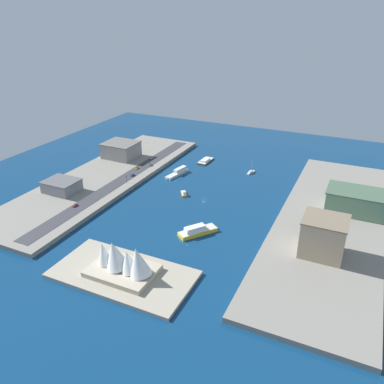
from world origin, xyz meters
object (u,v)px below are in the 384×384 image
(ferry_white_commuter, at_px, (178,172))
(ferry_yellow_fast, at_px, (197,231))
(warehouse_low_gray, at_px, (62,186))
(hatchback_blue, at_px, (132,175))
(sailboat_small_white, at_px, (251,172))
(apartment_midrise_tan, at_px, (323,236))
(pickup_red, at_px, (75,205))
(sedan_silver, at_px, (150,165))
(carpark_squat_concrete, at_px, (121,150))
(traffic_light_waterfront, at_px, (127,178))
(taxi_yellow_cab, at_px, (137,168))
(van_white, at_px, (152,157))
(water_taxi_orange, at_px, (184,193))
(opera_landmark, at_px, (123,261))
(terminal_long_green, at_px, (357,201))
(barge_flat_brown, at_px, (206,161))

(ferry_white_commuter, height_order, ferry_yellow_fast, ferry_yellow_fast)
(warehouse_low_gray, xyz_separation_m, hatchback_blue, (-34.23, -51.29, -3.80))
(sailboat_small_white, height_order, apartment_midrise_tan, apartment_midrise_tan)
(pickup_red, bearing_deg, sedan_silver, -94.74)
(carpark_squat_concrete, height_order, sedan_silver, carpark_squat_concrete)
(carpark_squat_concrete, xyz_separation_m, traffic_light_waterfront, (-41.20, 51.86, -3.22))
(sailboat_small_white, relative_size, taxi_yellow_cab, 2.92)
(van_white, bearing_deg, water_taxi_orange, 138.22)
(ferry_yellow_fast, distance_m, opera_landmark, 62.68)
(ferry_yellow_fast, height_order, warehouse_low_gray, warehouse_low_gray)
(ferry_white_commuter, bearing_deg, pickup_red, 68.22)
(ferry_yellow_fast, relative_size, taxi_yellow_cab, 6.07)
(ferry_yellow_fast, height_order, pickup_red, ferry_yellow_fast)
(carpark_squat_concrete, xyz_separation_m, opera_landmark, (-109.43, 156.62, -0.82))
(van_white, bearing_deg, warehouse_low_gray, 74.41)
(traffic_light_waterfront, bearing_deg, pickup_red, 79.05)
(apartment_midrise_tan, xyz_separation_m, taxi_yellow_cab, (175.85, -69.87, -11.07))
(sailboat_small_white, bearing_deg, van_white, 7.05)
(ferry_white_commuter, height_order, opera_landmark, opera_landmark)
(traffic_light_waterfront, bearing_deg, sedan_silver, -86.84)
(terminal_long_green, bearing_deg, taxi_yellow_cab, -1.10)
(carpark_squat_concrete, bearing_deg, sailboat_small_white, -170.55)
(hatchback_blue, bearing_deg, taxi_yellow_cab, -70.48)
(water_taxi_orange, bearing_deg, hatchback_blue, -9.49)
(terminal_long_green, distance_m, van_white, 194.82)
(sailboat_small_white, xyz_separation_m, sedan_silver, (90.46, 30.42, 3.19))
(pickup_red, bearing_deg, warehouse_low_gray, -31.45)
(warehouse_low_gray, bearing_deg, traffic_light_waterfront, -135.97)
(warehouse_low_gray, bearing_deg, taxi_yellow_cab, -112.84)
(terminal_long_green, height_order, taxi_yellow_cab, terminal_long_green)
(ferry_yellow_fast, distance_m, pickup_red, 97.64)
(barge_flat_brown, relative_size, terminal_long_green, 0.54)
(warehouse_low_gray, height_order, taxi_yellow_cab, warehouse_low_gray)
(hatchback_blue, bearing_deg, sedan_silver, -92.90)
(water_taxi_orange, xyz_separation_m, van_white, (62.63, -55.95, 2.94))
(carpark_squat_concrete, relative_size, opera_landmark, 0.85)
(barge_flat_brown, relative_size, hatchback_blue, 4.99)
(carpark_squat_concrete, relative_size, hatchback_blue, 7.02)
(ferry_white_commuter, height_order, pickup_red, ferry_white_commuter)
(carpark_squat_concrete, bearing_deg, ferry_yellow_fast, 142.78)
(hatchback_blue, height_order, sedan_silver, hatchback_blue)
(apartment_midrise_tan, height_order, opera_landmark, apartment_midrise_tan)
(warehouse_low_gray, height_order, opera_landmark, opera_landmark)
(pickup_red, bearing_deg, van_white, -89.83)
(barge_flat_brown, distance_m, traffic_light_waterfront, 91.29)
(sailboat_small_white, height_order, water_taxi_orange, sailboat_small_white)
(terminal_long_green, xyz_separation_m, opera_landmark, (112.73, 131.89, -1.49))
(water_taxi_orange, height_order, hatchback_blue, hatchback_blue)
(apartment_midrise_tan, bearing_deg, hatchback_blue, -17.49)
(pickup_red, bearing_deg, terminal_long_green, -157.10)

